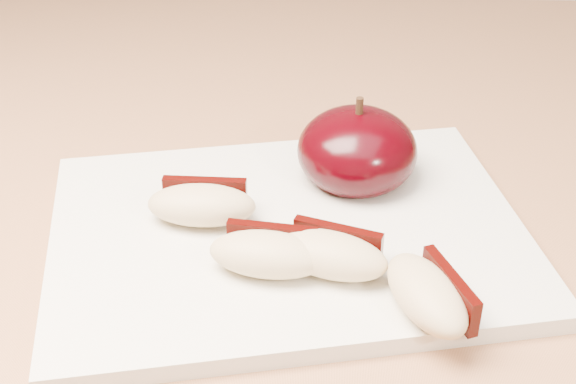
{
  "coord_description": "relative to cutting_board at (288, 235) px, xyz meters",
  "views": [
    {
      "loc": [
        -0.07,
        0.01,
        1.19
      ],
      "look_at": [
        -0.09,
        0.39,
        0.94
      ],
      "focal_mm": 50.0,
      "sensor_mm": 36.0,
      "label": 1
    }
  ],
  "objects": [
    {
      "name": "apple_wedge_d",
      "position": [
        0.08,
        -0.07,
        0.02
      ],
      "size": [
        0.05,
        0.07,
        0.02
      ],
      "rotation": [
        0.0,
        0.0,
        -1.19
      ],
      "color": "tan",
      "rests_on": "cutting_board"
    },
    {
      "name": "apple_wedge_c",
      "position": [
        0.03,
        -0.04,
        0.02
      ],
      "size": [
        0.07,
        0.05,
        0.02
      ],
      "rotation": [
        0.0,
        0.0,
        -0.33
      ],
      "color": "tan",
      "rests_on": "cutting_board"
    },
    {
      "name": "apple_wedge_b",
      "position": [
        -0.01,
        -0.04,
        0.02
      ],
      "size": [
        0.07,
        0.04,
        0.02
      ],
      "rotation": [
        0.0,
        0.0,
        -0.13
      ],
      "color": "tan",
      "rests_on": "cutting_board"
    },
    {
      "name": "cutting_board",
      "position": [
        0.0,
        0.0,
        0.0
      ],
      "size": [
        0.31,
        0.26,
        0.01
      ],
      "primitive_type": "cube",
      "rotation": [
        0.0,
        0.0,
        0.2
      ],
      "color": "silver",
      "rests_on": "island_counter"
    },
    {
      "name": "back_cabinet",
      "position": [
        0.09,
        0.81,
        -0.43
      ],
      "size": [
        2.4,
        0.62,
        0.94
      ],
      "color": "silver",
      "rests_on": "ground"
    },
    {
      "name": "apple_half",
      "position": [
        0.04,
        0.06,
        0.02
      ],
      "size": [
        0.1,
        0.1,
        0.06
      ],
      "rotation": [
        0.0,
        0.0,
        0.43
      ],
      "color": "black",
      "rests_on": "cutting_board"
    },
    {
      "name": "apple_wedge_a",
      "position": [
        -0.05,
        0.01,
        0.02
      ],
      "size": [
        0.07,
        0.03,
        0.02
      ],
      "rotation": [
        0.0,
        0.0,
        -0.02
      ],
      "color": "tan",
      "rests_on": "cutting_board"
    }
  ]
}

